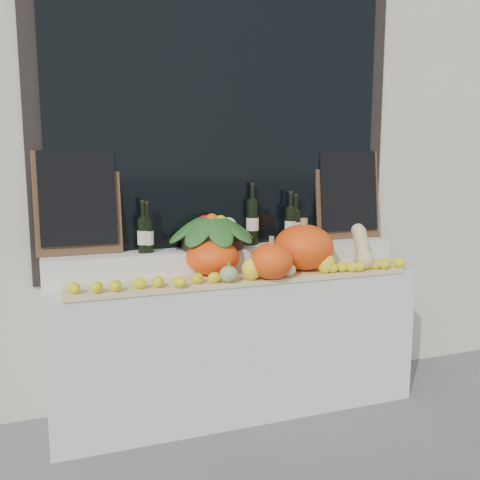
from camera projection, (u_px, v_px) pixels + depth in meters
name	position (u px, v px, depth m)	size (l,w,h in m)	color
storefront_facade	(202.00, 68.00, 3.81)	(7.00, 0.94, 4.50)	beige
display_sill	(236.00, 343.00, 3.43)	(2.30, 0.55, 0.88)	silver
rear_tier	(228.00, 259.00, 3.48)	(2.30, 0.25, 0.16)	silver
straw_bedding	(243.00, 278.00, 3.24)	(2.10, 0.32, 0.03)	tan
pumpkin_left	(213.00, 257.00, 3.26)	(0.33, 0.33, 0.22)	#FB4D0D
pumpkin_right	(304.00, 247.00, 3.40)	(0.38, 0.38, 0.29)	#FB4D0D
pumpkin_center	(271.00, 261.00, 3.15)	(0.26, 0.26, 0.22)	#FB4D0D
butternut_squash	(362.00, 249.00, 3.45)	(0.13, 0.20, 0.28)	#DBB780
decorative_gourds	(274.00, 269.00, 3.19)	(0.77, 0.16, 0.15)	#3A691F
lemon_heap	(249.00, 275.00, 3.13)	(2.20, 0.16, 0.06)	yellow
produce_bowl	(212.00, 231.00, 3.40)	(0.60, 0.60, 0.24)	black
wine_bottle_far_left	(144.00, 235.00, 3.25)	(0.08, 0.08, 0.32)	black
wine_bottle_near_left	(147.00, 235.00, 3.26)	(0.08, 0.08, 0.32)	black
wine_bottle_tall	(252.00, 222.00, 3.55)	(0.08, 0.08, 0.41)	black
wine_bottle_near_right	(295.00, 226.00, 3.63)	(0.08, 0.08, 0.33)	black
wine_bottle_far_right	(290.00, 225.00, 3.61)	(0.08, 0.08, 0.35)	black
chalkboard_left	(78.00, 201.00, 3.17)	(0.50, 0.11, 0.62)	#4C331E
chalkboard_right	(348.00, 193.00, 3.79)	(0.50, 0.11, 0.62)	#4C331E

